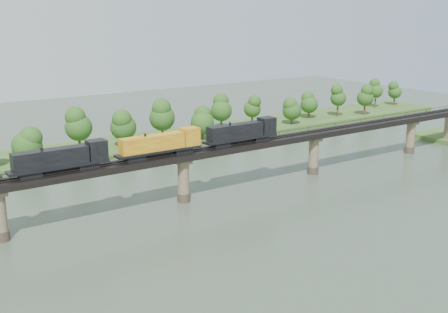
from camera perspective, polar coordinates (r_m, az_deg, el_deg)
ground at (r=106.23m, az=4.18°, el=-8.98°), size 400.00×400.00×0.00m
far_bank at (r=177.04m, az=-13.12°, el=0.65°), size 300.00×24.00×1.60m
bridge at (r=127.68m, az=-4.15°, el=-2.25°), size 236.00×30.00×11.50m
bridge_superstructure at (r=125.99m, az=-4.20°, el=0.50°), size 220.00×4.90×0.75m
far_treeline at (r=168.48m, az=-15.31°, el=2.61°), size 289.06×17.54×13.60m
freight_train at (r=119.60m, az=-9.68°, el=0.72°), size 80.68×3.14×5.55m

